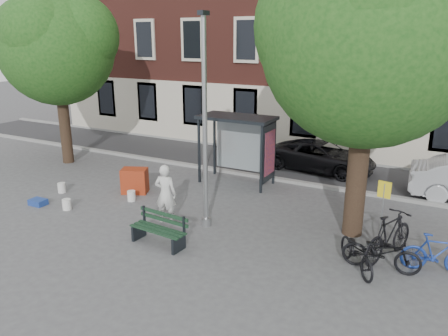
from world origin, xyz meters
The scene contains 22 objects.
ground centered at (0.00, 0.00, 0.00)m, with size 90.00×90.00×0.00m, color #4C4C4F.
road centered at (0.00, 7.00, 0.01)m, with size 40.00×4.00×0.01m, color #28282B.
curb_near centered at (0.00, 5.00, 0.06)m, with size 40.00×0.25×0.12m, color gray.
curb_far centered at (0.00, 9.00, 0.06)m, with size 40.00×0.25×0.12m, color gray.
building_row centered at (0.00, 13.00, 7.00)m, with size 30.00×8.00×14.00m, color brown.
lamppost centered at (0.00, 0.00, 2.78)m, with size 0.28×0.35×6.11m.
tree_right centered at (4.01, 1.38, 5.62)m, with size 5.76×5.60×8.20m.
tree_left centered at (-8.99, 2.88, 5.22)m, with size 5.18×4.86×7.40m.
bus_shelter centered at (-0.61, 4.11, 1.92)m, with size 2.85×1.45×2.62m.
painter centered at (-1.20, -0.36, 0.91)m, with size 0.67×0.44×1.83m, color silver.
bench centered at (-0.50, -1.67, 0.39)m, with size 1.70×0.68×0.86m.
bike_a centered at (5.06, -0.26, 0.48)m, with size 0.64×1.84×0.97m, color black.
bike_b centered at (6.24, 0.27, 0.49)m, with size 0.46×1.63×0.98m, color navy.
bike_c centered at (4.54, -0.50, 0.46)m, with size 0.61×1.75×0.92m, color black.
bike_d centered at (5.12, 0.43, 0.62)m, with size 0.59×2.08×1.25m, color black.
car_dark centered at (1.41, 7.14, 0.62)m, with size 2.07×4.48×1.25m, color black.
red_stand centered at (-3.74, 1.27, 0.45)m, with size 0.90×0.60×0.90m, color #982E14.
blue_crate centered at (-5.85, -1.26, 0.10)m, with size 0.55×0.40×0.20m, color navy.
bucket_a centered at (-6.11, 0.00, 0.18)m, with size 0.28×0.28×0.36m, color silver.
bucket_b centered at (-4.66, -1.09, 0.18)m, with size 0.28×0.28×0.36m, color white.
bucket_c centered at (-3.31, 0.54, 0.18)m, with size 0.28×0.28×0.36m, color white.
notice_sign centered at (4.85, 0.75, 1.41)m, with size 0.33×0.09×1.94m.
Camera 1 is at (6.20, -10.40, 5.45)m, focal length 35.00 mm.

